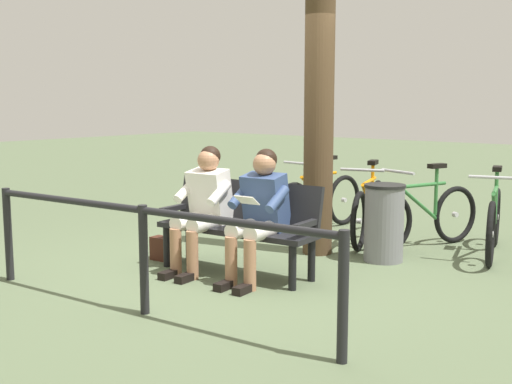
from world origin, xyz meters
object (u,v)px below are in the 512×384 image
Objects in this scene: person_companion at (203,203)px; bicycle_blue at (423,216)px; bicycle_green at (494,222)px; bench at (241,220)px; person_reading at (259,209)px; handbag at (165,249)px; bicycle_silver at (320,202)px; bicycle_black at (369,211)px; litter_bin at (384,223)px; tree_trunk at (319,93)px.

person_companion is 0.75× the size of bicycle_blue.
bench is at bearing -53.37° from bicycle_green.
person_reading is 2.67m from bicycle_green.
bicycle_blue reaches higher than bench.
person_reading and person_companion have the same top height.
person_reading is 4.00× the size of handbag.
person_reading is 2.45m from bicycle_silver.
bicycle_black is (1.37, 0.21, 0.00)m from bicycle_green.
bench is 1.01× the size of bicycle_black.
bench reaches higher than handbag.
litter_bin is (-0.53, -1.38, -0.27)m from person_reading.
bicycle_green is at bearing -144.89° from tree_trunk.
bicycle_black reaches higher than bench.
tree_trunk is 2.03× the size of bicycle_silver.
handbag is 2.27m from tree_trunk.
handbag is (1.22, 0.02, -0.54)m from person_reading.
bench is at bearing -169.85° from handbag.
litter_bin is at bearing -168.79° from tree_trunk.
bench is 1.36× the size of person_reading.
person_companion is 4.00× the size of handbag.
person_companion is 3.08m from bicycle_green.
bicycle_black is at bearing -110.55° from person_companion.
person_companion is at bearing 50.81° from litter_bin.
bicycle_green is 1.38m from bicycle_black.
handbag is 0.18× the size of bicycle_silver.
bench is 1.98m from bicycle_black.
handbag is at bearing 5.11° from bench.
tree_trunk is 1.60m from bicycle_black.
bicycle_black is 0.83m from bicycle_silver.
bicycle_green is at bearing -134.89° from person_companion.
bicycle_blue is (-0.07, -0.80, -0.04)m from litter_bin.
bicycle_silver is at bearing -57.87° from tree_trunk.
person_companion is 2.37m from bicycle_silver.
handbag is at bearing -46.71° from bicycle_black.
bicycle_silver is at bearing -105.49° from bicycle_green.
person_reading reaches higher than bicycle_green.
person_reading is 2.11m from bicycle_black.
tree_trunk is 2.13× the size of bicycle_blue.
bicycle_blue and bicycle_silver have the same top height.
handbag is 0.19× the size of bicycle_blue.
bicycle_blue is 0.95× the size of bicycle_silver.
bicycle_silver is at bearing -81.60° from bench.
litter_bin is at bearing -116.09° from person_reading.
tree_trunk is 2.29m from bicycle_green.
tree_trunk is (-0.45, -1.29, 1.04)m from person_companion.
bicycle_blue is (-0.60, -2.18, -0.31)m from person_reading.
bench is at bearing -25.93° from bicycle_black.
bicycle_black is (-1.18, -2.11, 0.24)m from handbag.
bicycle_black is (0.64, 0.09, 0.00)m from bicycle_blue.
bicycle_silver is at bearing -121.04° from bicycle_black.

